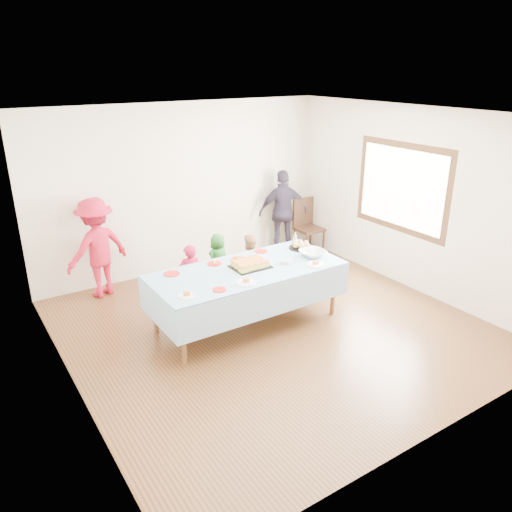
{
  "coord_description": "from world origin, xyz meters",
  "views": [
    {
      "loc": [
        -3.33,
        -4.72,
        3.25
      ],
      "look_at": [
        -0.05,
        0.3,
        0.91
      ],
      "focal_mm": 35.0,
      "sensor_mm": 36.0,
      "label": 1
    }
  ],
  "objects_px": {
    "dining_chair": "(307,223)",
    "adult_left": "(97,248)",
    "party_table": "(247,273)",
    "birthday_cake": "(250,264)"
  },
  "relations": [
    {
      "from": "dining_chair",
      "to": "adult_left",
      "type": "height_order",
      "value": "adult_left"
    },
    {
      "from": "adult_left",
      "to": "dining_chair",
      "type": "bearing_deg",
      "value": 160.4
    },
    {
      "from": "party_table",
      "to": "adult_left",
      "type": "xyz_separation_m",
      "value": [
        -1.35,
        1.93,
        0.02
      ]
    },
    {
      "from": "party_table",
      "to": "dining_chair",
      "type": "distance_m",
      "value": 2.86
    },
    {
      "from": "party_table",
      "to": "birthday_cake",
      "type": "height_order",
      "value": "birthday_cake"
    },
    {
      "from": "birthday_cake",
      "to": "dining_chair",
      "type": "bearing_deg",
      "value": 36.18
    },
    {
      "from": "birthday_cake",
      "to": "dining_chair",
      "type": "height_order",
      "value": "dining_chair"
    },
    {
      "from": "party_table",
      "to": "adult_left",
      "type": "distance_m",
      "value": 2.35
    },
    {
      "from": "party_table",
      "to": "adult_left",
      "type": "relative_size",
      "value": 1.69
    },
    {
      "from": "adult_left",
      "to": "party_table",
      "type": "bearing_deg",
      "value": 109.46
    }
  ]
}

